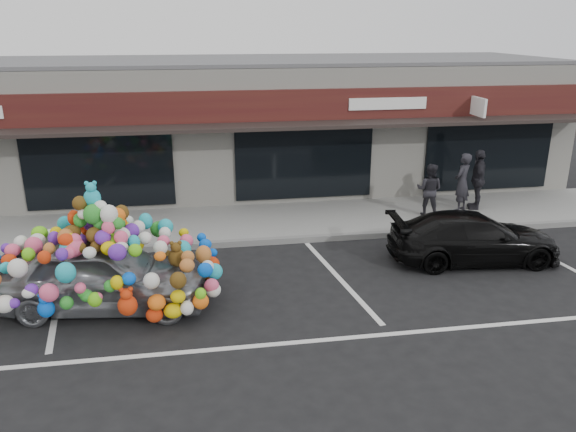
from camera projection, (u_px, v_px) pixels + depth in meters
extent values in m
plane|color=black|center=(213.00, 291.00, 11.95)|extent=(90.00, 90.00, 0.00)
cube|color=silver|center=(202.00, 126.00, 19.21)|extent=(24.00, 6.00, 4.20)
cube|color=#59595B|center=(198.00, 61.00, 18.51)|extent=(24.00, 6.00, 0.12)
cube|color=#3D1012|center=(202.00, 107.00, 15.99)|extent=(24.00, 0.18, 0.90)
cube|color=black|center=(203.00, 128.00, 15.67)|extent=(24.00, 1.20, 0.10)
cube|color=white|center=(478.00, 107.00, 16.83)|extent=(0.08, 0.95, 0.55)
cube|color=white|center=(388.00, 104.00, 16.72)|extent=(2.40, 0.04, 0.35)
cube|color=black|center=(99.00, 169.00, 16.13)|extent=(4.20, 0.12, 2.30)
cube|color=black|center=(304.00, 161.00, 17.04)|extent=(4.20, 0.12, 2.30)
cube|color=black|center=(488.00, 154.00, 17.96)|extent=(4.20, 0.12, 2.30)
cube|color=gray|center=(208.00, 225.00, 15.66)|extent=(26.00, 3.00, 0.15)
cube|color=slate|center=(210.00, 245.00, 14.26)|extent=(26.00, 0.18, 0.16)
cube|color=silver|center=(58.00, 298.00, 11.64)|extent=(0.73, 4.37, 0.01)
cube|color=silver|center=(339.00, 278.00, 12.56)|extent=(0.73, 4.37, 0.01)
cube|color=silver|center=(559.00, 262.00, 13.38)|extent=(0.73, 4.37, 0.01)
cube|color=silver|center=(330.00, 339.00, 10.10)|extent=(14.00, 0.12, 0.01)
imported|color=silver|center=(103.00, 274.00, 11.06)|extent=(2.20, 4.38, 1.43)
ellipsoid|color=red|center=(96.00, 214.00, 10.65)|extent=(1.48, 1.91, 1.07)
sphere|color=#C8DD11|center=(177.00, 257.00, 11.04)|extent=(0.34, 0.34, 0.34)
sphere|color=#066CFF|center=(130.00, 301.00, 10.34)|extent=(0.36, 0.36, 0.36)
sphere|color=green|center=(70.00, 264.00, 11.83)|extent=(0.30, 0.30, 0.30)
sphere|color=pink|center=(93.00, 189.00, 10.49)|extent=(0.32, 0.32, 0.32)
sphere|color=orange|center=(34.00, 261.00, 10.85)|extent=(0.30, 0.30, 0.30)
imported|color=black|center=(474.00, 238.00, 13.32)|extent=(1.95, 4.14, 1.17)
imported|color=#232227|center=(462.00, 182.00, 16.37)|extent=(0.75, 0.72, 1.73)
imported|color=black|center=(429.00, 190.00, 16.02)|extent=(0.94, 0.89, 1.52)
imported|color=black|center=(478.00, 179.00, 16.58)|extent=(1.14, 0.80, 1.79)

